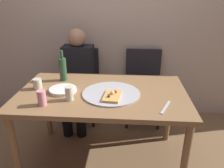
{
  "coord_description": "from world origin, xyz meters",
  "views": [
    {
      "loc": [
        0.21,
        -1.75,
        1.57
      ],
      "look_at": [
        0.08,
        0.06,
        0.8
      ],
      "focal_mm": 35.4,
      "sensor_mm": 36.0,
      "label": 1
    }
  ],
  "objects": [
    {
      "name": "soda_can",
      "position": [
        -0.43,
        -0.28,
        0.81
      ],
      "size": [
        0.07,
        0.07,
        0.12
      ],
      "primitive_type": "cylinder",
      "color": "pink",
      "rests_on": "dining_table"
    },
    {
      "name": "ground_plane",
      "position": [
        0.0,
        0.0,
        0.0
      ],
      "size": [
        8.0,
        8.0,
        0.0
      ],
      "primitive_type": "plane",
      "color": "brown"
    },
    {
      "name": "tumbler_far",
      "position": [
        -0.59,
        0.02,
        0.8
      ],
      "size": [
        0.08,
        0.08,
        0.09
      ],
      "primitive_type": "cylinder",
      "color": "beige",
      "rests_on": "dining_table"
    },
    {
      "name": "tumbler_near",
      "position": [
        -0.25,
        -0.18,
        0.81
      ],
      "size": [
        0.06,
        0.06,
        0.12
      ],
      "primitive_type": "cylinder",
      "color": "beige",
      "rests_on": "dining_table"
    },
    {
      "name": "wine_bottle",
      "position": [
        -0.41,
        0.24,
        0.87
      ],
      "size": [
        0.07,
        0.07,
        0.3
      ],
      "color": "#2D5133",
      "rests_on": "dining_table"
    },
    {
      "name": "table_knife",
      "position": [
        0.51,
        -0.25,
        0.75
      ],
      "size": [
        0.11,
        0.21,
        0.01
      ],
      "primitive_type": "cube",
      "rotation": [
        0.0,
        0.0,
        4.29
      ],
      "color": "#B7B7BC",
      "rests_on": "dining_table"
    },
    {
      "name": "plate_stack",
      "position": [
        -0.35,
        -0.02,
        0.76
      ],
      "size": [
        0.24,
        0.24,
        0.03
      ],
      "primitive_type": "cylinder",
      "color": "white",
      "rests_on": "dining_table"
    },
    {
      "name": "guest_in_sweater",
      "position": [
        -0.38,
        0.69,
        0.64
      ],
      "size": [
        0.36,
        0.56,
        1.17
      ],
      "rotation": [
        0.0,
        0.0,
        3.14
      ],
      "color": "black",
      "rests_on": "ground_plane"
    },
    {
      "name": "pizza_slice_last",
      "position": [
        0.1,
        -0.12,
        0.77
      ],
      "size": [
        0.15,
        0.23,
        0.05
      ],
      "color": "tan",
      "rests_on": "pizza_tray"
    },
    {
      "name": "dining_table",
      "position": [
        0.0,
        0.0,
        0.67
      ],
      "size": [
        1.47,
        0.88,
        0.75
      ],
      "color": "olive",
      "rests_on": "ground_plane"
    },
    {
      "name": "chair_right",
      "position": [
        0.41,
        0.84,
        0.51
      ],
      "size": [
        0.44,
        0.44,
        0.9
      ],
      "rotation": [
        0.0,
        0.0,
        3.14
      ],
      "color": "black",
      "rests_on": "ground_plane"
    },
    {
      "name": "pizza_tray",
      "position": [
        0.08,
        -0.04,
        0.76
      ],
      "size": [
        0.49,
        0.49,
        0.01
      ],
      "primitive_type": "cylinder",
      "color": "#ADADB2",
      "rests_on": "dining_table"
    },
    {
      "name": "back_wall",
      "position": [
        0.0,
        1.06,
        1.3
      ],
      "size": [
        6.0,
        0.1,
        2.6
      ],
      "primitive_type": "cube",
      "color": "#BCA893",
      "rests_on": "ground_plane"
    },
    {
      "name": "chair_left",
      "position": [
        -0.38,
        0.84,
        0.51
      ],
      "size": [
        0.44,
        0.44,
        0.9
      ],
      "rotation": [
        0.0,
        0.0,
        3.14
      ],
      "color": "black",
      "rests_on": "ground_plane"
    }
  ]
}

